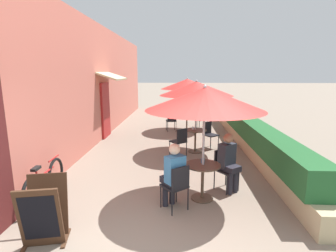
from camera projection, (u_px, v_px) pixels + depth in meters
The scene contains 20 objects.
cafe_facade_wall at pixel (105, 82), 10.52m from camera, with size 0.98×15.11×4.20m.
planter_hedge at pixel (235, 121), 10.64m from camera, with size 0.60×14.11×1.01m.
patio_table_near at pixel (203, 175), 5.16m from camera, with size 0.70×0.70×0.72m.
patio_umbrella_near at pixel (205, 99), 4.86m from camera, with size 2.24×2.24×2.26m.
cafe_chair_near_left at pixel (177, 184), 4.71m from camera, with size 0.56×0.56×0.87m.
seated_patron_near_left at pixel (173, 173), 4.77m from camera, with size 0.50×0.51×1.25m.
cafe_chair_near_right at pixel (224, 166), 5.61m from camera, with size 0.56×0.56×0.87m.
seated_patron_near_right at pixel (229, 160), 5.48m from camera, with size 0.50×0.51×1.25m.
coffee_cup_near at pixel (203, 161), 5.20m from camera, with size 0.07×0.07×0.09m.
patio_table_mid at pixel (195, 137), 8.25m from camera, with size 0.70×0.70×0.72m.
patio_umbrella_mid at pixel (196, 88), 7.94m from camera, with size 2.24×2.24×2.26m.
cafe_chair_mid_left at pixel (209, 133), 8.70m from camera, with size 0.56×0.56×0.87m.
cafe_chair_mid_right at pixel (180, 140), 7.78m from camera, with size 0.56×0.56×0.87m.
coffee_cup_mid at pixel (193, 128), 8.22m from camera, with size 0.07×0.07×0.09m.
patio_table_far at pixel (187, 119), 11.32m from camera, with size 0.70×0.70×0.72m.
patio_umbrella_far at pixel (187, 84), 11.01m from camera, with size 2.24×2.24×2.26m.
cafe_chair_far_left at pixel (202, 118), 11.50m from camera, with size 0.47×0.47×0.87m.
cafe_chair_far_right at pixel (171, 119), 11.13m from camera, with size 0.47×0.47×0.87m.
bicycle_leaning at pixel (45, 182), 5.21m from camera, with size 0.12×1.67×0.76m.
menu_board at pixel (44, 212), 3.85m from camera, with size 0.70×0.74×0.96m.
Camera 1 is at (0.47, -3.12, 2.49)m, focal length 28.00 mm.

